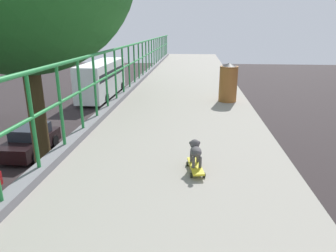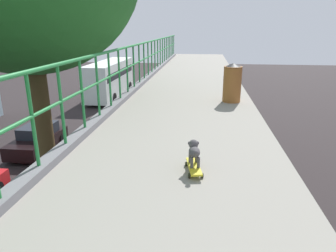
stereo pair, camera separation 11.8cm
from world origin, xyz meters
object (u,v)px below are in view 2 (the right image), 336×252
at_px(toy_skateboard, 194,167).
at_px(city_bus, 110,77).
at_px(car_black_sixth, 38,140).
at_px(small_dog, 194,150).
at_px(car_silver_fifth, 72,172).
at_px(litter_bin, 232,82).

bearing_deg(toy_skateboard, city_bus, 109.48).
height_order(car_black_sixth, small_dog, small_dog).
bearing_deg(small_dog, city_bus, 109.51).
distance_m(car_silver_fifth, small_dog, 11.21).
distance_m(car_silver_fifth, litter_bin, 9.35).
height_order(car_silver_fifth, car_black_sixth, car_black_sixth).
bearing_deg(litter_bin, car_black_sixth, 141.28).
bearing_deg(city_bus, small_dog, -70.49).
bearing_deg(litter_bin, small_dog, -101.28).
bearing_deg(car_silver_fifth, car_black_sixth, 135.88).
xyz_separation_m(car_black_sixth, litter_bin, (9.99, -8.01, 4.87)).
xyz_separation_m(car_black_sixth, city_bus, (-0.21, 14.82, 1.26)).
height_order(toy_skateboard, litter_bin, litter_bin).
relative_size(car_black_sixth, city_bus, 0.40).
xyz_separation_m(city_bus, litter_bin, (10.20, -22.82, 3.61)).
distance_m(car_black_sixth, small_dog, 15.71).
bearing_deg(litter_bin, car_silver_fifth, 144.65).
bearing_deg(car_silver_fifth, small_dog, -55.87).
relative_size(small_dog, litter_bin, 0.35).
xyz_separation_m(car_silver_fifth, car_black_sixth, (-3.54, 3.43, 0.13)).
height_order(toy_skateboard, small_dog, small_dog).
relative_size(car_silver_fifth, small_dog, 13.10).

